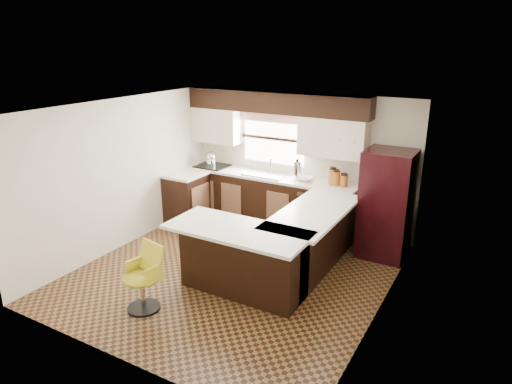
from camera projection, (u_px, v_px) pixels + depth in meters
The scene contains 30 objects.
floor at pixel (234, 273), 6.67m from camera, with size 4.40×4.40×0.00m, color #49301A.
ceiling at pixel (231, 108), 5.91m from camera, with size 4.40×4.40×0.00m, color silver.
wall_back at pixel (299, 161), 8.10m from camera, with size 4.40×4.40×0.00m, color beige.
wall_front at pixel (112, 259), 4.47m from camera, with size 4.40×4.40×0.00m, color beige.
wall_left at pixel (121, 174), 7.27m from camera, with size 4.40×4.40×0.00m, color beige.
wall_right at pixel (385, 224), 5.30m from camera, with size 4.40×4.40×0.00m, color beige.
base_cab_back at pixel (268, 201), 8.30m from camera, with size 3.30×0.60×0.90m, color black.
base_cab_left at pixel (187, 199), 8.40m from camera, with size 0.60×0.70×0.90m, color black.
counter_back at pixel (268, 176), 8.15m from camera, with size 3.30×0.60×0.04m, color silver.
counter_left at pixel (186, 175), 8.25m from camera, with size 0.60×0.70×0.04m, color silver.
soffit at pixel (275, 102), 7.82m from camera, with size 3.40×0.35×0.36m, color black.
upper_cab_left at pixel (217, 125), 8.55m from camera, with size 0.94×0.35×0.64m, color beige.
upper_cab_right at pixel (333, 137), 7.47m from camera, with size 1.14×0.35×0.64m, color beige.
window_pane at pixel (273, 139), 8.21m from camera, with size 1.20×0.02×0.90m, color white.
valance at pixel (273, 117), 8.05m from camera, with size 1.30×0.06×0.18m, color #D19B93.
sink at pixel (265, 174), 8.15m from camera, with size 0.75×0.45×0.03m, color #B2B2B7.
dishwasher at pixel (313, 217), 7.61m from camera, with size 0.58×0.03×0.78m, color black.
cooktop at pixel (212, 166), 8.69m from camera, with size 0.58×0.50×0.03m, color black.
peninsula_long at pixel (309, 242), 6.62m from camera, with size 0.60×1.95×0.90m, color black.
peninsula_return at pixel (243, 261), 6.06m from camera, with size 1.65×0.60×0.90m, color black.
counter_pen_long at pixel (313, 212), 6.45m from camera, with size 0.84×1.95×0.04m, color silver.
counter_pen_return at pixel (238, 230), 5.85m from camera, with size 1.89×0.84×0.04m, color silver.
refrigerator at pixel (386, 204), 6.99m from camera, with size 0.72×0.69×1.69m, color black.
bar_chair at pixel (141, 279), 5.65m from camera, with size 0.45×0.45×0.85m, color gold, non-canonical shape.
kettle at pixel (211, 158), 8.65m from camera, with size 0.20×0.20×0.27m, color silver, non-canonical shape.
percolator at pixel (297, 170), 7.83m from camera, with size 0.13×0.13×0.33m, color silver.
mixing_bowl at pixel (304, 179), 7.81m from camera, with size 0.28×0.28×0.07m, color white.
canister_large at pixel (332, 177), 7.56m from camera, with size 0.14×0.14×0.27m, color #9F521E.
canister_med at pixel (336, 178), 7.54m from camera, with size 0.14×0.14×0.24m, color #9F521E.
canister_small at pixel (344, 181), 7.48m from camera, with size 0.13×0.13×0.19m, color #9F521E.
Camera 1 is at (3.22, -5.01, 3.24)m, focal length 32.00 mm.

